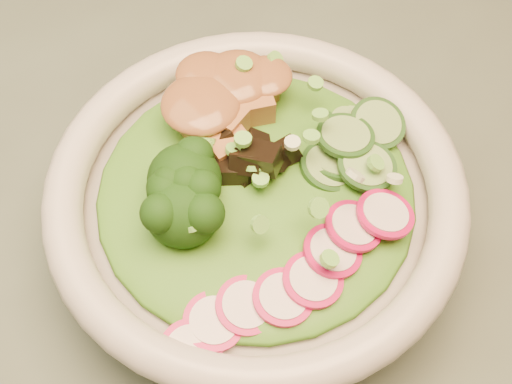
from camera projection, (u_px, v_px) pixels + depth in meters
dining_table at (154, 305)px, 0.61m from camera, size 1.20×0.80×0.75m
salad_bowl at (256, 208)px, 0.49m from camera, size 0.28×0.28×0.08m
lettuce_bed at (256, 191)px, 0.47m from camera, size 0.21×0.21×0.02m
broccoli_florets at (162, 215)px, 0.44m from camera, size 0.10×0.10×0.05m
radish_slices at (307, 273)px, 0.43m from camera, size 0.12×0.08×0.02m
cucumber_slices at (350, 148)px, 0.47m from camera, size 0.09×0.09×0.04m
mushroom_heap at (248, 164)px, 0.46m from camera, size 0.09×0.09×0.04m
tofu_cubes at (220, 107)px, 0.49m from camera, size 0.11×0.09×0.04m
peanut_sauce at (219, 95)px, 0.48m from camera, size 0.07×0.06×0.02m
scallion_garnish at (256, 170)px, 0.45m from camera, size 0.20×0.20×0.02m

